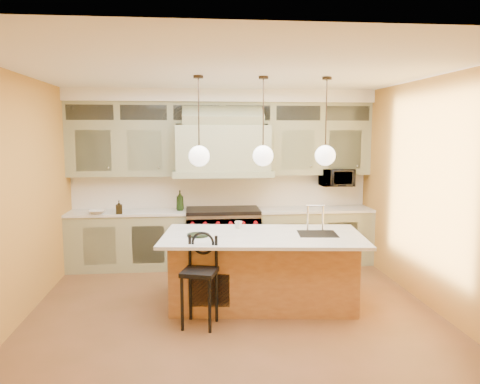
{
  "coord_description": "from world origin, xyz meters",
  "views": [
    {
      "loc": [
        -0.47,
        -5.46,
        2.21
      ],
      "look_at": [
        0.14,
        0.7,
        1.42
      ],
      "focal_mm": 35.0,
      "sensor_mm": 36.0,
      "label": 1
    }
  ],
  "objects": [
    {
      "name": "floor",
      "position": [
        0.0,
        0.0,
        0.0
      ],
      "size": [
        5.0,
        5.0,
        0.0
      ],
      "primitive_type": "plane",
      "color": "brown",
      "rests_on": "ground"
    },
    {
      "name": "ceiling",
      "position": [
        0.0,
        0.0,
        2.9
      ],
      "size": [
        5.0,
        5.0,
        0.0
      ],
      "primitive_type": "plane",
      "rotation": [
        3.14,
        0.0,
        0.0
      ],
      "color": "white",
      "rests_on": "wall_back"
    },
    {
      "name": "wall_back",
      "position": [
        0.0,
        2.5,
        1.45
      ],
      "size": [
        5.0,
        0.0,
        5.0
      ],
      "primitive_type": "plane",
      "rotation": [
        1.57,
        0.0,
        0.0
      ],
      "color": "#B98132",
      "rests_on": "ground"
    },
    {
      "name": "wall_front",
      "position": [
        0.0,
        -2.5,
        1.45
      ],
      "size": [
        5.0,
        0.0,
        5.0
      ],
      "primitive_type": "plane",
      "rotation": [
        -1.57,
        0.0,
        0.0
      ],
      "color": "#B98132",
      "rests_on": "ground"
    },
    {
      "name": "wall_left",
      "position": [
        -2.5,
        0.0,
        1.45
      ],
      "size": [
        0.0,
        5.0,
        5.0
      ],
      "primitive_type": "plane",
      "rotation": [
        1.57,
        0.0,
        1.57
      ],
      "color": "#B98132",
      "rests_on": "ground"
    },
    {
      "name": "wall_right",
      "position": [
        2.5,
        0.0,
        1.45
      ],
      "size": [
        0.0,
        5.0,
        5.0
      ],
      "primitive_type": "plane",
      "rotation": [
        1.57,
        0.0,
        -1.57
      ],
      "color": "#B98132",
      "rests_on": "ground"
    },
    {
      "name": "back_cabinetry",
      "position": [
        0.0,
        2.23,
        1.43
      ],
      "size": [
        5.0,
        0.77,
        2.9
      ],
      "color": "gray",
      "rests_on": "floor"
    },
    {
      "name": "range",
      "position": [
        0.0,
        2.14,
        0.49
      ],
      "size": [
        1.2,
        0.74,
        0.96
      ],
      "color": "silver",
      "rests_on": "floor"
    },
    {
      "name": "kitchen_island",
      "position": [
        0.41,
        0.35,
        0.47
      ],
      "size": [
        2.66,
        1.61,
        1.35
      ],
      "rotation": [
        0.0,
        0.0,
        -0.11
      ],
      "color": "brown",
      "rests_on": "floor"
    },
    {
      "name": "counter_stool",
      "position": [
        -0.41,
        -0.27,
        0.61
      ],
      "size": [
        0.47,
        0.47,
        1.07
      ],
      "rotation": [
        0.0,
        0.0,
        -0.29
      ],
      "color": "black",
      "rests_on": "floor"
    },
    {
      "name": "microwave",
      "position": [
        1.95,
        2.25,
        1.45
      ],
      "size": [
        0.54,
        0.37,
        0.3
      ],
      "primitive_type": "imported",
      "color": "black",
      "rests_on": "back_cabinetry"
    },
    {
      "name": "oil_bottle_a",
      "position": [
        -0.7,
        2.15,
        1.11
      ],
      "size": [
        0.14,
        0.14,
        0.33
      ],
      "primitive_type": "imported",
      "rotation": [
        0.0,
        0.0,
        0.07
      ],
      "color": "black",
      "rests_on": "back_cabinetry"
    },
    {
      "name": "oil_bottle_b",
      "position": [
        -1.64,
        1.92,
        1.05
      ],
      "size": [
        0.11,
        0.11,
        0.21
      ],
      "primitive_type": "imported",
      "rotation": [
        0.0,
        0.0,
        0.1
      ],
      "color": "black",
      "rests_on": "back_cabinetry"
    },
    {
      "name": "fruit_bowl",
      "position": [
        -1.98,
        1.92,
        0.97
      ],
      "size": [
        0.28,
        0.28,
        0.06
      ],
      "primitive_type": "imported",
      "rotation": [
        0.0,
        0.0,
        0.08
      ],
      "color": "beige",
      "rests_on": "back_cabinetry"
    },
    {
      "name": "cup",
      "position": [
        0.12,
        0.73,
        0.97
      ],
      "size": [
        0.12,
        0.12,
        0.1
      ],
      "primitive_type": "imported",
      "rotation": [
        0.0,
        0.0,
        0.14
      ],
      "color": "silver",
      "rests_on": "kitchen_island"
    },
    {
      "name": "pendant_left",
      "position": [
        -0.4,
        0.36,
        1.95
      ],
      "size": [
        0.26,
        0.26,
        1.11
      ],
      "color": "#2D2319",
      "rests_on": "ceiling"
    },
    {
      "name": "pendant_center",
      "position": [
        0.4,
        0.36,
        1.95
      ],
      "size": [
        0.26,
        0.26,
        1.11
      ],
      "color": "#2D2319",
      "rests_on": "ceiling"
    },
    {
      "name": "pendant_right",
      "position": [
        1.2,
        0.36,
        1.95
      ],
      "size": [
        0.26,
        0.26,
        1.11
      ],
      "color": "#2D2319",
      "rests_on": "ceiling"
    }
  ]
}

